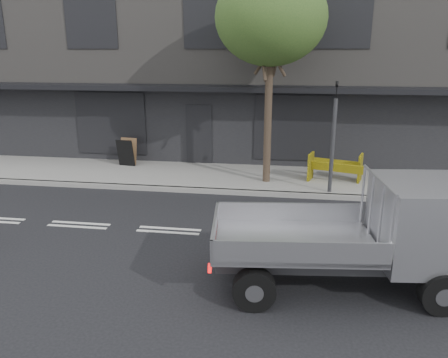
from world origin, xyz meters
TOP-DOWN VIEW (x-y plane):
  - ground at (0.00, 0.00)m, footprint 80.00×80.00m
  - sidewalk at (0.00, 4.70)m, footprint 32.00×3.20m
  - kerb at (0.00, 3.10)m, footprint 32.00×0.20m
  - building_main at (0.00, 11.30)m, footprint 26.00×10.00m
  - street_tree at (2.20, 4.20)m, footprint 3.40×3.40m
  - traffic_light_pole at (4.20, 3.35)m, footprint 0.12×0.12m
  - flatbed_ute at (4.99, -1.99)m, footprint 4.91×2.42m
  - construction_barrier at (4.46, 4.35)m, footprint 1.85×1.16m
  - sandwich_board at (-3.13, 5.36)m, footprint 0.69×0.50m

SIDE VIEW (x-z plane):
  - ground at x=0.00m, z-range 0.00..0.00m
  - sidewalk at x=0.00m, z-range 0.00..0.15m
  - kerb at x=0.00m, z-range 0.00..0.15m
  - construction_barrier at x=4.46m, z-range 0.15..1.12m
  - sandwich_board at x=-3.13m, z-range 0.15..1.17m
  - flatbed_ute at x=4.99m, z-range 0.15..2.35m
  - traffic_light_pole at x=4.20m, z-range -0.10..3.40m
  - building_main at x=0.00m, z-range 0.00..8.00m
  - street_tree at x=2.20m, z-range 1.90..8.65m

